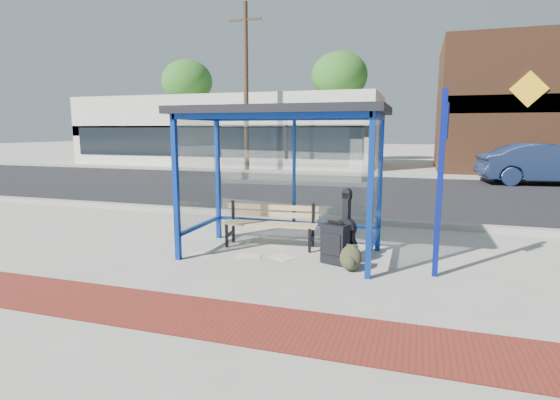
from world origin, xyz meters
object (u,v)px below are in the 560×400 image
(suitcase, at_px, (335,244))
(guitar_bag, at_px, (346,235))
(bench, at_px, (271,222))
(parked_car, at_px, (546,164))
(backpack, at_px, (350,259))

(suitcase, bearing_deg, guitar_bag, 88.07)
(bench, bearing_deg, parked_car, 54.12)
(bench, bearing_deg, suitcase, -31.81)
(bench, relative_size, parked_car, 0.36)
(backpack, height_order, parked_car, parked_car)
(bench, height_order, suitcase, bench)
(backpack, bearing_deg, suitcase, 138.26)
(bench, bearing_deg, guitar_bag, -17.93)
(guitar_bag, bearing_deg, parked_car, 87.25)
(parked_car, bearing_deg, bench, 140.89)
(bench, xyz_separation_m, guitar_bag, (1.40, -0.33, -0.05))
(suitcase, bearing_deg, backpack, -26.54)
(bench, relative_size, guitar_bag, 1.58)
(backpack, bearing_deg, parked_car, 68.99)
(guitar_bag, xyz_separation_m, backpack, (0.17, -0.60, -0.21))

